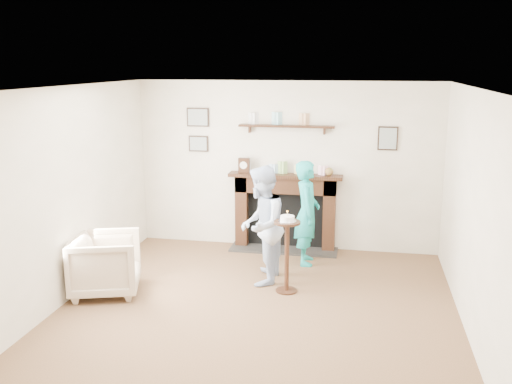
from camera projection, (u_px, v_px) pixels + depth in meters
The scene contains 6 objects.
ground at pixel (255, 315), 6.36m from camera, with size 5.00×5.00×0.00m, color brown.
room_shell at pixel (266, 162), 6.66m from camera, with size 4.54×5.02×2.52m.
armchair at pixel (107, 292), 6.99m from camera, with size 0.78×0.81×0.73m, color #C5B692.
man at pixel (261, 282), 7.33m from camera, with size 0.73×0.57×1.51m, color #AAB4D5.
woman at pixel (306, 263), 8.03m from camera, with size 0.53×0.35×1.46m, color teal.
pedestal_table at pixel (287, 242), 6.89m from camera, with size 0.32×0.32×1.03m.
Camera 1 is at (1.13, -5.79, 2.76)m, focal length 40.00 mm.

